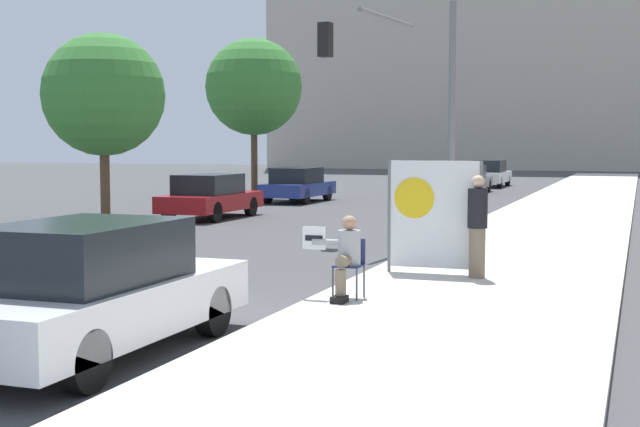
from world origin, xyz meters
TOP-DOWN VIEW (x-y plane):
  - ground_plane at (0.00, 0.00)m, footprint 160.00×160.00m
  - sidewalk_curb at (3.62, 15.00)m, footprint 4.40×90.00m
  - seated_protester at (1.98, 2.12)m, footprint 0.91×0.77m
  - jogger_on_sidewalk at (3.45, 4.83)m, footprint 0.34×0.34m
  - protest_banner at (2.63, 5.06)m, footprint 1.70×0.06m
  - traffic_light_pole at (0.64, 10.37)m, footprint 3.48×3.25m
  - parked_car_curbside at (0.20, -1.79)m, footprint 1.86×4.42m
  - car_on_road_nearest at (-6.96, 15.32)m, footprint 1.81×4.29m
  - car_on_road_midblock at (-7.21, 23.68)m, footprint 1.82×4.29m
  - car_on_road_distant at (-1.91, 32.57)m, footprint 1.87×4.18m
  - car_on_road_far_lane at (-1.85, 39.03)m, footprint 1.80×4.78m
  - street_tree_near_curb at (-8.70, 11.99)m, footprint 3.57×3.57m
  - street_tree_midblock at (-9.65, 24.79)m, footprint 4.15×4.15m

SIDE VIEW (x-z plane):
  - ground_plane at x=0.00m, z-range 0.00..0.00m
  - sidewalk_curb at x=3.62m, z-range 0.00..0.12m
  - car_on_road_distant at x=-1.91m, z-range 0.01..1.37m
  - car_on_road_midblock at x=-7.21m, z-range 0.00..1.42m
  - car_on_road_nearest at x=-6.96m, z-range 0.00..1.43m
  - car_on_road_far_lane at x=-1.85m, z-range 0.00..1.48m
  - parked_car_curbside at x=0.20m, z-range -0.01..1.54m
  - seated_protester at x=1.98m, z-range 0.17..1.41m
  - jogger_on_sidewalk at x=3.45m, z-range 0.14..1.90m
  - protest_banner at x=2.63m, z-range 0.17..2.17m
  - street_tree_near_curb at x=-8.70m, z-range 1.01..6.62m
  - traffic_light_pole at x=0.64m, z-range 1.13..6.70m
  - street_tree_midblock at x=-9.65m, z-range 1.36..8.26m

